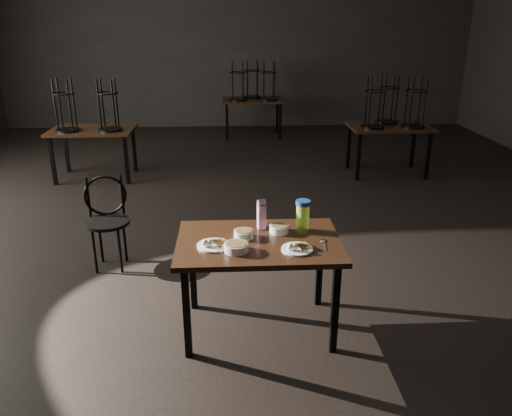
{
  "coord_description": "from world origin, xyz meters",
  "views": [
    {
      "loc": [
        -0.17,
        -5.04,
        2.28
      ],
      "look_at": [
        0.03,
        -1.33,
        0.85
      ],
      "focal_mm": 35.0,
      "sensor_mm": 36.0,
      "label": 1
    }
  ],
  "objects": [
    {
      "name": "plate_right",
      "position": [
        0.29,
        -1.9,
        0.77
      ],
      "size": [
        0.22,
        0.22,
        0.07
      ],
      "color": "white",
      "rests_on": "main_table"
    },
    {
      "name": "bowl_far",
      "position": [
        0.19,
        -1.59,
        0.78
      ],
      "size": [
        0.15,
        0.15,
        0.06
      ],
      "color": "white",
      "rests_on": "main_table"
    },
    {
      "name": "spoon",
      "position": [
        0.49,
        -1.78,
        0.75
      ],
      "size": [
        0.05,
        0.19,
        0.01
      ],
      "color": "silver",
      "rests_on": "main_table"
    },
    {
      "name": "bg_table_far",
      "position": [
        0.3,
        4.95,
        0.78
      ],
      "size": [
        1.2,
        0.8,
        1.48
      ],
      "color": "black",
      "rests_on": "ground"
    },
    {
      "name": "plate_left",
      "position": [
        -0.3,
        -1.81,
        0.77
      ],
      "size": [
        0.24,
        0.24,
        0.08
      ],
      "color": "white",
      "rests_on": "main_table"
    },
    {
      "name": "bowl_near",
      "position": [
        -0.08,
        -1.67,
        0.78
      ],
      "size": [
        0.14,
        0.14,
        0.06
      ],
      "color": "white",
      "rests_on": "main_table"
    },
    {
      "name": "main_table",
      "position": [
        0.03,
        -1.73,
        0.67
      ],
      "size": [
        1.2,
        0.8,
        0.75
      ],
      "color": "black",
      "rests_on": "ground"
    },
    {
      "name": "water_bottle",
      "position": [
        0.37,
        -1.57,
        0.88
      ],
      "size": [
        0.15,
        0.15,
        0.25
      ],
      "color": "#B8F146",
      "rests_on": "main_table"
    },
    {
      "name": "bowl_big",
      "position": [
        -0.14,
        -1.9,
        0.78
      ],
      "size": [
        0.17,
        0.17,
        0.06
      ],
      "color": "white",
      "rests_on": "main_table"
    },
    {
      "name": "bg_table_left",
      "position": [
        -2.18,
        2.25,
        0.75
      ],
      "size": [
        1.2,
        0.8,
        1.48
      ],
      "color": "black",
      "rests_on": "ground"
    },
    {
      "name": "room",
      "position": [
        -0.06,
        0.01,
        2.33
      ],
      "size": [
        12.0,
        12.04,
        3.22
      ],
      "color": "black",
      "rests_on": "ground"
    },
    {
      "name": "bg_table_right",
      "position": [
        2.23,
        2.27,
        0.78
      ],
      "size": [
        1.2,
        0.8,
        1.48
      ],
      "color": "black",
      "rests_on": "ground"
    },
    {
      "name": "juice_carton",
      "position": [
        0.06,
        -1.51,
        0.86
      ],
      "size": [
        0.07,
        0.07,
        0.24
      ],
      "color": "#8E196E",
      "rests_on": "main_table"
    },
    {
      "name": "bentwood_chair",
      "position": [
        -1.35,
        -0.57,
        0.52
      ],
      "size": [
        0.44,
        0.44,
        0.88
      ],
      "rotation": [
        0.0,
        0.0,
        0.21
      ],
      "color": "black",
      "rests_on": "ground"
    }
  ]
}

